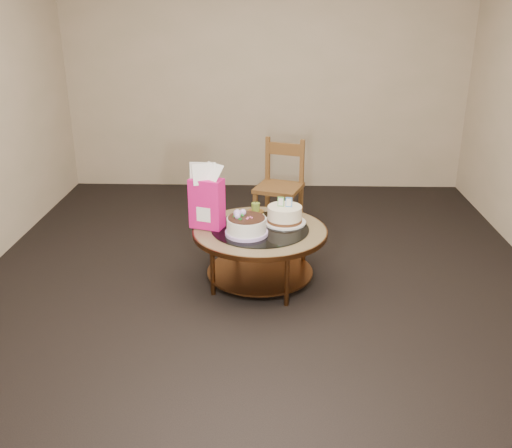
{
  "coord_description": "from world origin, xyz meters",
  "views": [
    {
      "loc": [
        0.09,
        -3.98,
        2.08
      ],
      "look_at": [
        -0.03,
        0.02,
        0.49
      ],
      "focal_mm": 40.0,
      "sensor_mm": 36.0,
      "label": 1
    }
  ],
  "objects_px": {
    "cream_cake": "(285,215)",
    "dining_chair": "(280,186)",
    "coffee_table": "(260,238)",
    "gift_bag": "(207,197)",
    "decorated_cake": "(246,227)"
  },
  "relations": [
    {
      "from": "decorated_cake",
      "to": "dining_chair",
      "type": "distance_m",
      "value": 1.27
    },
    {
      "from": "decorated_cake",
      "to": "cream_cake",
      "type": "distance_m",
      "value": 0.37
    },
    {
      "from": "coffee_table",
      "to": "cream_cake",
      "type": "height_order",
      "value": "cream_cake"
    },
    {
      "from": "cream_cake",
      "to": "dining_chair",
      "type": "height_order",
      "value": "dining_chair"
    },
    {
      "from": "cream_cake",
      "to": "dining_chair",
      "type": "bearing_deg",
      "value": 101.01
    },
    {
      "from": "decorated_cake",
      "to": "gift_bag",
      "type": "xyz_separation_m",
      "value": [
        -0.3,
        0.14,
        0.18
      ]
    },
    {
      "from": "gift_bag",
      "to": "dining_chair",
      "type": "bearing_deg",
      "value": 81.38
    },
    {
      "from": "coffee_table",
      "to": "dining_chair",
      "type": "xyz_separation_m",
      "value": [
        0.16,
        1.13,
        0.06
      ]
    },
    {
      "from": "gift_bag",
      "to": "dining_chair",
      "type": "distance_m",
      "value": 1.27
    },
    {
      "from": "gift_bag",
      "to": "dining_chair",
      "type": "xyz_separation_m",
      "value": [
        0.56,
        1.11,
        -0.26
      ]
    },
    {
      "from": "decorated_cake",
      "to": "gift_bag",
      "type": "bearing_deg",
      "value": 155.3
    },
    {
      "from": "cream_cake",
      "to": "gift_bag",
      "type": "bearing_deg",
      "value": -160.6
    },
    {
      "from": "coffee_table",
      "to": "gift_bag",
      "type": "relative_size",
      "value": 2.08
    },
    {
      "from": "coffee_table",
      "to": "dining_chair",
      "type": "bearing_deg",
      "value": 81.95
    },
    {
      "from": "decorated_cake",
      "to": "dining_chair",
      "type": "height_order",
      "value": "dining_chair"
    }
  ]
}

